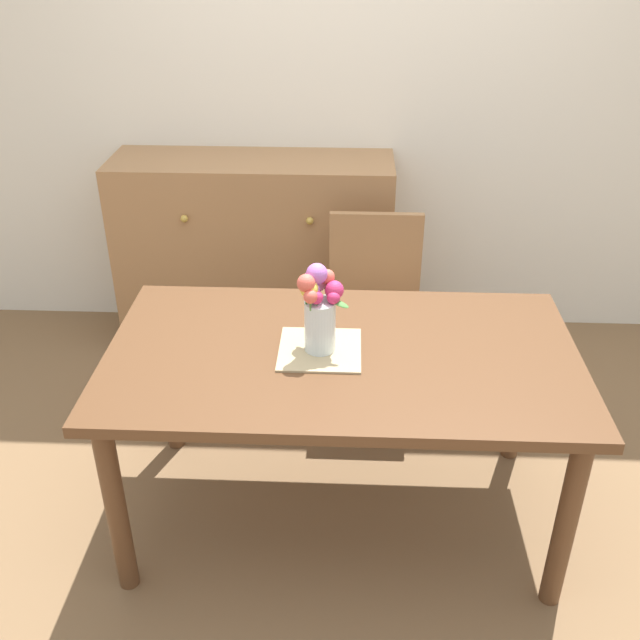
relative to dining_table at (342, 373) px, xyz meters
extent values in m
plane|color=brown|center=(0.00, 0.00, -0.66)|extent=(12.00, 12.00, 0.00)
cube|color=silver|center=(0.00, 1.60, 0.74)|extent=(7.00, 0.10, 2.80)
cube|color=brown|center=(0.00, 0.00, 0.07)|extent=(1.62, 0.92, 0.04)
cylinder|color=brown|center=(-0.73, -0.38, -0.30)|extent=(0.07, 0.07, 0.71)
cylinder|color=brown|center=(0.73, -0.38, -0.30)|extent=(0.07, 0.07, 0.71)
cylinder|color=brown|center=(-0.73, 0.38, -0.30)|extent=(0.07, 0.07, 0.71)
cylinder|color=brown|center=(0.73, 0.38, -0.30)|extent=(0.07, 0.07, 0.71)
cube|color=#9E7047|center=(0.14, 0.72, -0.20)|extent=(0.42, 0.42, 0.04)
cylinder|color=#9E7047|center=(0.32, 0.54, -0.44)|extent=(0.04, 0.04, 0.44)
cylinder|color=#9E7047|center=(-0.04, 0.54, -0.44)|extent=(0.04, 0.04, 0.44)
cylinder|color=#9E7047|center=(0.32, 0.90, -0.44)|extent=(0.04, 0.04, 0.44)
cylinder|color=#9E7047|center=(-0.04, 0.90, -0.44)|extent=(0.04, 0.04, 0.44)
cube|color=#9E7047|center=(0.14, 0.91, 0.03)|extent=(0.42, 0.04, 0.42)
cube|color=#9E7047|center=(-0.48, 1.33, -0.16)|extent=(1.40, 0.44, 1.00)
sphere|color=#B7933D|center=(-0.78, 1.10, 0.12)|extent=(0.04, 0.04, 0.04)
sphere|color=#B7933D|center=(-0.18, 1.10, 0.12)|extent=(0.04, 0.04, 0.04)
sphere|color=#B7933D|center=(-0.78, 1.10, -0.28)|extent=(0.04, 0.04, 0.04)
sphere|color=#B7933D|center=(-0.18, 1.10, -0.28)|extent=(0.04, 0.04, 0.04)
cube|color=tan|center=(-0.08, 0.00, 0.09)|extent=(0.28, 0.28, 0.01)
cylinder|color=silver|center=(-0.08, 0.00, 0.19)|extent=(0.11, 0.11, 0.18)
sphere|color=#EA9EBC|center=(-0.09, 0.05, 0.32)|extent=(0.07, 0.07, 0.07)
cylinder|color=#478438|center=(-0.09, 0.05, 0.30)|extent=(0.01, 0.01, 0.05)
sphere|color=#D12D66|center=(-0.03, 0.02, 0.32)|extent=(0.06, 0.06, 0.06)
cylinder|color=#478438|center=(-0.03, 0.02, 0.29)|extent=(0.01, 0.01, 0.05)
sphere|color=#EFD14C|center=(-0.11, -0.01, 0.33)|extent=(0.06, 0.06, 0.06)
cylinder|color=#478438|center=(-0.11, -0.01, 0.30)|extent=(0.01, 0.01, 0.06)
sphere|color=#D12D66|center=(-0.09, -0.02, 0.31)|extent=(0.05, 0.05, 0.05)
cylinder|color=#478438|center=(-0.09, -0.02, 0.29)|extent=(0.01, 0.01, 0.04)
sphere|color=#B266C6|center=(-0.10, 0.07, 0.33)|extent=(0.06, 0.06, 0.06)
cylinder|color=#478438|center=(-0.10, 0.07, 0.30)|extent=(0.01, 0.01, 0.06)
sphere|color=#E55B4C|center=(-0.06, 0.05, 0.35)|extent=(0.05, 0.05, 0.05)
cylinder|color=#478438|center=(-0.06, 0.05, 0.31)|extent=(0.01, 0.01, 0.08)
sphere|color=#B266C6|center=(-0.09, 0.02, 0.37)|extent=(0.07, 0.07, 0.07)
cylinder|color=#478438|center=(-0.09, 0.02, 0.32)|extent=(0.01, 0.01, 0.10)
sphere|color=#E55B4C|center=(-0.11, -0.04, 0.32)|extent=(0.05, 0.05, 0.05)
cylinder|color=#478438|center=(-0.11, -0.04, 0.30)|extent=(0.01, 0.01, 0.05)
sphere|color=#E55B4C|center=(-0.12, -0.02, 0.36)|extent=(0.06, 0.06, 0.06)
cylinder|color=#478438|center=(-0.12, -0.02, 0.31)|extent=(0.01, 0.01, 0.09)
sphere|color=#B266C6|center=(-0.10, -0.01, 0.33)|extent=(0.05, 0.05, 0.05)
cylinder|color=#478438|center=(-0.10, -0.01, 0.30)|extent=(0.01, 0.01, 0.06)
sphere|color=#D12D66|center=(-0.03, -0.01, 0.30)|extent=(0.04, 0.04, 0.04)
cylinder|color=#478438|center=(-0.03, -0.01, 0.29)|extent=(0.01, 0.01, 0.03)
ellipsoid|color=#478438|center=(-0.01, -0.02, 0.29)|extent=(0.07, 0.04, 0.03)
ellipsoid|color=#478438|center=(-0.11, 0.07, 0.30)|extent=(0.05, 0.07, 0.02)
camera|label=1|loc=(0.02, -2.08, 1.41)|focal=40.33mm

